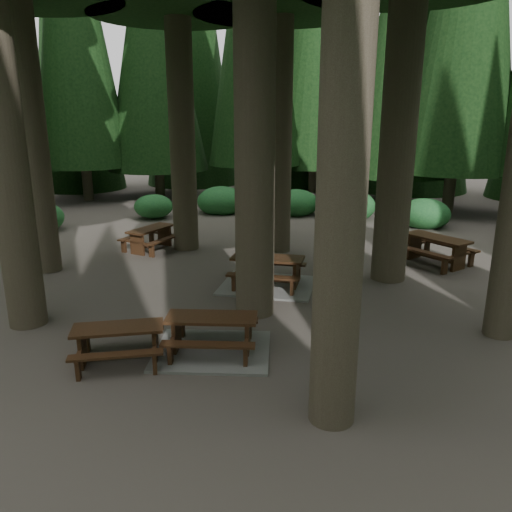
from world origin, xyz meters
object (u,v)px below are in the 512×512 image
Objects in this scene: picnic_table_c at (268,276)px; picnic_table_e at (118,339)px; picnic_table_b at (151,235)px; picnic_table_a at (212,340)px; picnic_table_d at (436,246)px.

picnic_table_c is 1.43× the size of picnic_table_e.
picnic_table_c is (5.07, -0.88, -0.22)m from picnic_table_b.
picnic_table_c is at bearing -105.81° from picnic_table_b.
picnic_table_c reaches higher than picnic_table_a.
picnic_table_a is 7.71m from picnic_table_b.
picnic_table_b is 0.79× the size of picnic_table_d.
picnic_table_a is 8.32m from picnic_table_d.
picnic_table_c is 4.88m from picnic_table_e.
picnic_table_d is at bearing 45.83° from picnic_table_a.
picnic_table_c is at bearing -103.25° from picnic_table_d.
picnic_table_d is (8.06, 3.57, 0.06)m from picnic_table_b.
picnic_table_c reaches higher than picnic_table_b.
picnic_table_b is 7.70m from picnic_table_e.
picnic_table_b is at bearing 148.19° from picnic_table_c.
picnic_table_d reaches higher than picnic_table_b.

